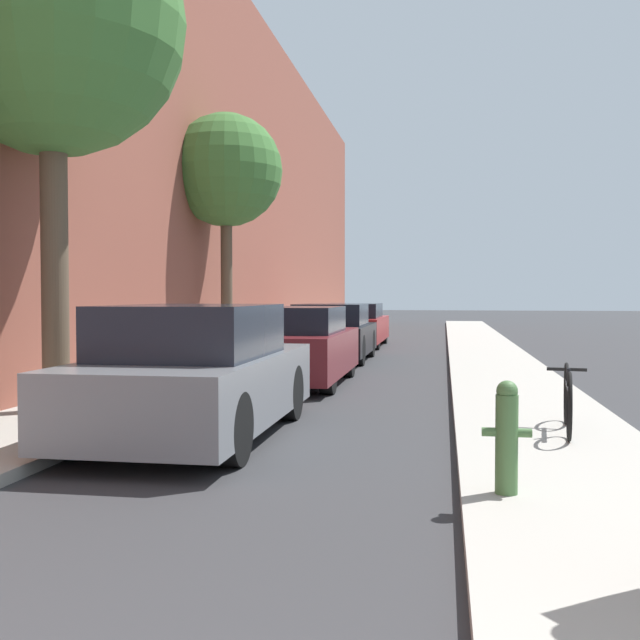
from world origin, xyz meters
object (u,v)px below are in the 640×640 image
street_tree_near (52,24)px  street_tree_far (226,172)px  parked_car_grey (196,375)px  parked_car_maroon (293,347)px  parked_car_red (354,325)px  fire_hydrant (507,436)px  bicycle (568,399)px  parked_car_black (332,333)px

street_tree_near → street_tree_far: size_ratio=1.18×
parked_car_grey → parked_car_maroon: bearing=89.2°
parked_car_red → fire_hydrant: (3.26, -17.34, -0.09)m
parked_car_red → bicycle: 15.22m
parked_car_grey → parked_car_red: bearing=90.1°
fire_hydrant → parked_car_red: bearing=100.6°
street_tree_far → street_tree_near: bearing=-89.8°
street_tree_far → parked_car_black: bearing=28.7°
parked_car_grey → bicycle: parked_car_grey is taller
street_tree_far → fire_hydrant: street_tree_far is taller
parked_car_black → street_tree_far: size_ratio=0.69×
street_tree_near → bicycle: (6.32, -0.50, -4.60)m
fire_hydrant → bicycle: size_ratio=0.49×
parked_car_grey → bicycle: bearing=5.4°
parked_car_maroon → street_tree_near: bearing=-118.4°
parked_car_grey → parked_car_black: (0.06, 9.93, -0.05)m
parked_car_red → bicycle: (4.12, -14.65, -0.17)m
parked_car_black → street_tree_far: bearing=-151.3°
parked_car_red → bicycle: parked_car_red is taller
parked_car_grey → parked_car_maroon: 5.11m
street_tree_far → bicycle: street_tree_far is taller
parked_car_maroon → street_tree_near: street_tree_near is taller
street_tree_near → bicycle: street_tree_near is taller
parked_car_black → fire_hydrant: size_ratio=4.56×
parked_car_black → parked_car_red: (-0.08, 5.11, -0.01)m
street_tree_far → parked_car_grey: bearing=-75.6°
fire_hydrant → bicycle: fire_hydrant is taller
street_tree_near → parked_car_maroon: bearing=61.6°
street_tree_near → street_tree_far: bearing=90.2°
parked_car_black → bicycle: size_ratio=2.24×
fire_hydrant → street_tree_far: bearing=116.5°
parked_car_grey → street_tree_far: bearing=104.4°
street_tree_near → bicycle: size_ratio=3.83×
parked_car_maroon → parked_car_black: 4.82m
parked_car_maroon → street_tree_far: street_tree_far is taller
parked_car_maroon → street_tree_near: 6.51m
parked_car_red → fire_hydrant: parked_car_red is taller
parked_car_maroon → parked_car_red: 9.93m
parked_car_red → fire_hydrant: 17.64m
parked_car_maroon → parked_car_red: (-0.08, 9.93, -0.03)m
parked_car_maroon → fire_hydrant: (3.17, -7.41, -0.12)m
parked_car_black → parked_car_red: bearing=90.9°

